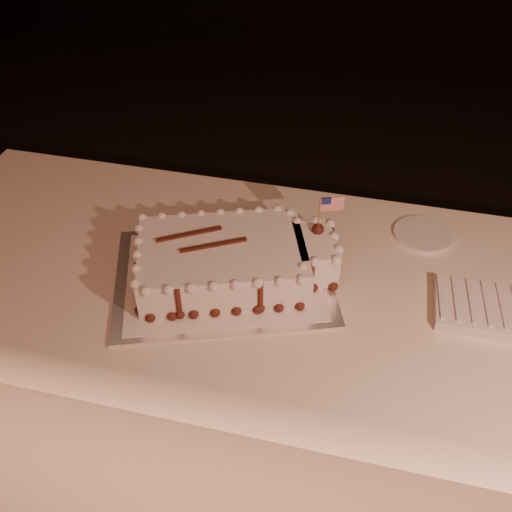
% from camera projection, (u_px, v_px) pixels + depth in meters
% --- Properties ---
extents(room_shell, '(6.10, 8.10, 2.90)m').
position_uv_depth(room_shell, '(453.00, 261.00, 0.42)').
color(room_shell, black).
rests_on(room_shell, ground).
extents(banquet_table, '(2.40, 0.80, 0.75)m').
position_uv_depth(banquet_table, '(362.00, 399.00, 1.54)').
color(banquet_table, '#FFE0C5').
rests_on(banquet_table, ground).
extents(cake_board, '(0.60, 0.53, 0.01)m').
position_uv_depth(cake_board, '(223.00, 276.00, 1.35)').
color(cake_board, white).
rests_on(cake_board, banquet_table).
extents(doily, '(0.54, 0.47, 0.00)m').
position_uv_depth(doily, '(223.00, 275.00, 1.35)').
color(doily, white).
rests_on(doily, cake_board).
extents(sheet_cake, '(0.50, 0.37, 0.19)m').
position_uv_depth(sheet_cake, '(234.00, 259.00, 1.32)').
color(sheet_cake, white).
rests_on(sheet_cake, doily).
extents(napkin_stack, '(0.22, 0.16, 0.04)m').
position_uv_depth(napkin_stack, '(485.00, 308.00, 1.26)').
color(napkin_stack, silver).
rests_on(napkin_stack, banquet_table).
extents(side_plate, '(0.15, 0.15, 0.01)m').
position_uv_depth(side_plate, '(423.00, 234.00, 1.47)').
color(side_plate, silver).
rests_on(side_plate, banquet_table).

